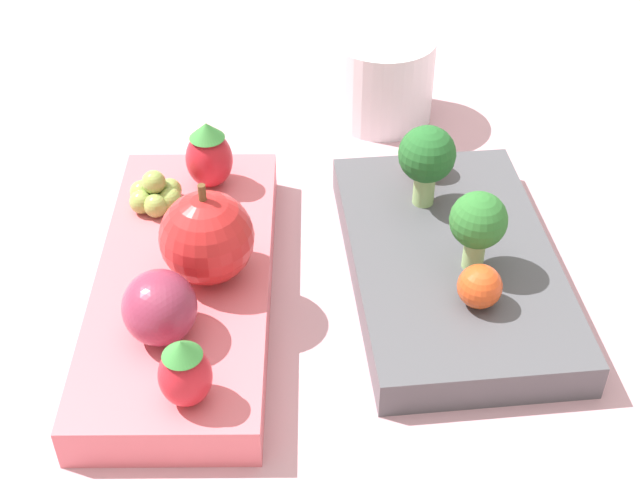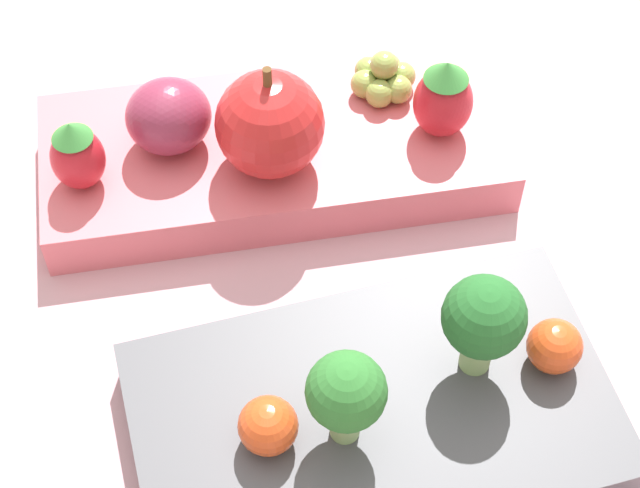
% 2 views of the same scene
% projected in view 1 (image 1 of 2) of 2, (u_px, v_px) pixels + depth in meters
% --- Properties ---
extents(ground_plane, '(4.00, 4.00, 0.00)m').
position_uv_depth(ground_plane, '(312.00, 291.00, 0.52)').
color(ground_plane, '#C6939E').
extents(bento_box_savoury, '(0.20, 0.12, 0.02)m').
position_uv_depth(bento_box_savoury, '(450.00, 262.00, 0.52)').
color(bento_box_savoury, '#4C4C51').
rests_on(bento_box_savoury, ground_plane).
extents(bento_box_fruit, '(0.24, 0.12, 0.02)m').
position_uv_depth(bento_box_fruit, '(185.00, 288.00, 0.50)').
color(bento_box_fruit, '#DB6670').
rests_on(bento_box_fruit, ground_plane).
extents(broccoli_floret_0, '(0.03, 0.03, 0.05)m').
position_uv_depth(broccoli_floret_0, '(478.00, 223.00, 0.48)').
color(broccoli_floret_0, '#93B770').
rests_on(broccoli_floret_0, bento_box_savoury).
extents(broccoli_floret_1, '(0.03, 0.03, 0.05)m').
position_uv_depth(broccoli_floret_1, '(427.00, 157.00, 0.52)').
color(broccoli_floret_1, '#93B770').
rests_on(broccoli_floret_1, bento_box_savoury).
extents(cherry_tomato_0, '(0.02, 0.02, 0.02)m').
position_uv_depth(cherry_tomato_0, '(480.00, 286.00, 0.47)').
color(cherry_tomato_0, '#DB4C1E').
rests_on(cherry_tomato_0, bento_box_savoury).
extents(cherry_tomato_1, '(0.02, 0.02, 0.02)m').
position_uv_depth(cherry_tomato_1, '(426.00, 157.00, 0.56)').
color(cherry_tomato_1, '#DB4C1E').
rests_on(cherry_tomato_1, bento_box_savoury).
extents(apple, '(0.05, 0.05, 0.06)m').
position_uv_depth(apple, '(207.00, 238.00, 0.48)').
color(apple, red).
rests_on(apple, bento_box_fruit).
extents(strawberry_0, '(0.03, 0.03, 0.04)m').
position_uv_depth(strawberry_0, '(185.00, 372.00, 0.41)').
color(strawberry_0, red).
rests_on(strawberry_0, bento_box_fruit).
extents(strawberry_1, '(0.03, 0.03, 0.04)m').
position_uv_depth(strawberry_1, '(209.00, 155.00, 0.54)').
color(strawberry_1, red).
rests_on(strawberry_1, bento_box_fruit).
extents(plum, '(0.04, 0.04, 0.04)m').
position_uv_depth(plum, '(160.00, 307.00, 0.44)').
color(plum, '#892D47').
rests_on(plum, bento_box_fruit).
extents(grape_cluster, '(0.03, 0.03, 0.02)m').
position_uv_depth(grape_cluster, '(156.00, 194.00, 0.53)').
color(grape_cluster, '#8EA84C').
rests_on(grape_cluster, bento_box_fruit).
extents(drinking_cup, '(0.07, 0.07, 0.06)m').
position_uv_depth(drinking_cup, '(383.00, 78.00, 0.64)').
color(drinking_cup, white).
rests_on(drinking_cup, ground_plane).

